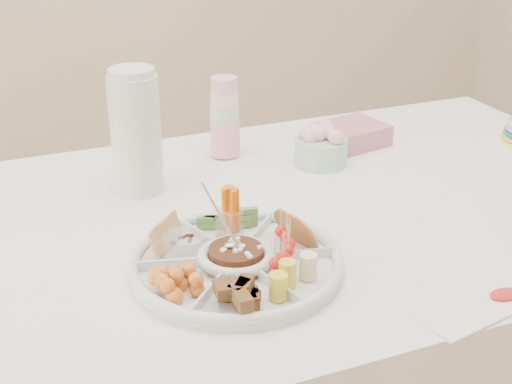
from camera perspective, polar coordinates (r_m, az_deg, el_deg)
name	(u,v)px	position (r m, az deg, el deg)	size (l,w,h in m)	color
dining_table	(321,344)	(1.75, 5.20, -12.02)	(1.52, 1.02, 0.76)	white
party_tray	(236,260)	(1.28, -1.61, -5.44)	(0.38, 0.38, 0.04)	white
bean_dip	(236,256)	(1.28, -1.61, -5.15)	(0.10, 0.10, 0.04)	black
tortillas	(291,228)	(1.34, 2.82, -2.90)	(0.10, 0.10, 0.06)	#AD7136
carrot_cucumber	(228,207)	(1.38, -2.29, -1.23)	(0.11, 0.11, 0.10)	#FE6F00
pita_raisins	(171,236)	(1.32, -6.82, -3.55)	(0.11, 0.11, 0.06)	#DCA85B
cherries	(174,277)	(1.21, -6.56, -6.79)	(0.12, 0.12, 0.05)	#F38D41
granola_chunks	(246,293)	(1.17, -0.83, -8.07)	(0.11, 0.11, 0.05)	brown
banana_tomato	(306,255)	(1.23, 3.99, -5.09)	(0.10, 0.10, 0.08)	#FEDD74
cup_stack	(225,117)	(1.76, -2.52, 6.02)	(0.07, 0.07, 0.20)	white
thermos	(136,130)	(1.57, -9.60, 4.90)	(0.11, 0.11, 0.28)	silver
flower_bowl	(321,145)	(1.73, 5.24, 3.73)	(0.13, 0.13, 0.10)	silver
napkin_stack	(352,134)	(1.87, 7.68, 4.60)	(0.16, 0.14, 0.05)	#C17387
placemat	(490,301)	(1.27, 18.20, -8.30)	(0.28, 0.09, 0.01)	silver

